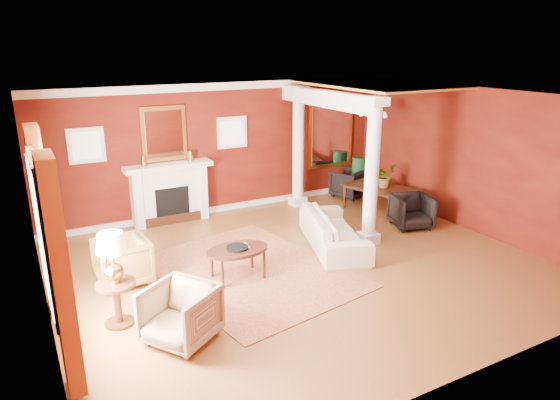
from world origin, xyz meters
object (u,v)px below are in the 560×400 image
dining_table (382,192)px  armchair_leopard (122,259)px  coffee_table (237,251)px  sofa (334,225)px  side_table (113,265)px  armchair_stripe (180,312)px

dining_table → armchair_leopard: bearing=82.3°
coffee_table → dining_table: bearing=20.0°
sofa → armchair_leopard: sofa is taller
side_table → dining_table: side_table is taller
coffee_table → dining_table: size_ratio=0.63×
sofa → armchair_stripe: (-3.53, -1.67, -0.01)m
armchair_leopard → side_table: bearing=-17.8°
coffee_table → dining_table: dining_table is taller
sofa → side_table: side_table is taller
armchair_leopard → armchair_stripe: (0.31, -2.03, 0.01)m
sofa → side_table: (-4.17, -0.87, 0.45)m
coffee_table → armchair_stripe: bearing=-136.7°
sofa → armchair_leopard: size_ratio=2.68×
sofa → armchair_leopard: (-3.85, 0.36, -0.02)m
armchair_stripe → coffee_table: 1.90m
armchair_leopard → dining_table: (6.00, 0.84, 0.05)m
armchair_leopard → coffee_table: size_ratio=0.79×
sofa → coffee_table: size_ratio=2.12×
armchair_stripe → dining_table: (5.69, 2.87, 0.04)m
coffee_table → sofa: bearing=9.7°
side_table → dining_table: (6.32, 2.07, -0.43)m
armchair_leopard → armchair_stripe: size_ratio=0.99×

